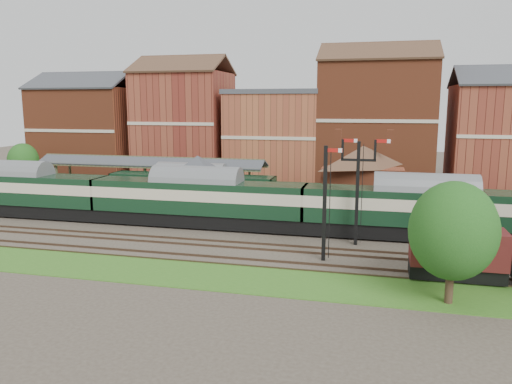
% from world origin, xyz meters
% --- Properties ---
extents(ground, '(160.00, 160.00, 0.00)m').
position_xyz_m(ground, '(0.00, 0.00, 0.00)').
color(ground, '#473D33').
rests_on(ground, ground).
extents(grass_back, '(90.00, 4.50, 0.06)m').
position_xyz_m(grass_back, '(0.00, 16.00, 0.03)').
color(grass_back, '#2D6619').
rests_on(grass_back, ground).
extents(grass_front, '(90.00, 5.00, 0.06)m').
position_xyz_m(grass_front, '(0.00, -12.00, 0.03)').
color(grass_front, '#2D6619').
rests_on(grass_front, ground).
extents(fence, '(90.00, 0.12, 1.50)m').
position_xyz_m(fence, '(0.00, 18.00, 0.75)').
color(fence, '#193823').
rests_on(fence, ground).
extents(platform, '(55.00, 3.40, 1.00)m').
position_xyz_m(platform, '(-5.00, 9.75, 0.50)').
color(platform, '#2D2D2D').
rests_on(platform, ground).
extents(signal_box, '(5.40, 5.40, 6.00)m').
position_xyz_m(signal_box, '(-3.00, 3.25, 3.19)').
color(signal_box, '#6B7F5A').
rests_on(signal_box, ground).
extents(brick_hut, '(3.20, 2.64, 2.94)m').
position_xyz_m(brick_hut, '(5.00, 3.25, 1.20)').
color(brick_hut, maroon).
rests_on(brick_hut, ground).
extents(station_building, '(8.10, 8.10, 5.90)m').
position_xyz_m(station_building, '(12.00, 9.75, 3.96)').
color(station_building, brown).
rests_on(station_building, platform).
extents(canopy, '(26.00, 3.89, 4.08)m').
position_xyz_m(canopy, '(-11.00, 9.75, 4.58)').
color(canopy, '#444D30').
rests_on(canopy, platform).
extents(semaphore_bracket, '(3.60, 0.25, 8.18)m').
position_xyz_m(semaphore_bracket, '(12.04, -2.50, 4.63)').
color(semaphore_bracket, black).
rests_on(semaphore_bracket, ground).
extents(semaphore_siding, '(1.23, 0.25, 8.00)m').
position_xyz_m(semaphore_siding, '(10.02, -7.00, 4.16)').
color(semaphore_siding, black).
rests_on(semaphore_siding, ground).
extents(town_backdrop, '(69.00, 10.00, 16.00)m').
position_xyz_m(town_backdrop, '(-0.18, 25.00, 7.00)').
color(town_backdrop, brown).
rests_on(town_backdrop, ground).
extents(dmu_train, '(57.16, 3.00, 4.39)m').
position_xyz_m(dmu_train, '(-1.90, 0.00, 2.56)').
color(dmu_train, black).
rests_on(dmu_train, ground).
extents(platform_railcar, '(17.21, 2.71, 3.96)m').
position_xyz_m(platform_railcar, '(-4.92, 6.50, 2.33)').
color(platform_railcar, black).
rests_on(platform_railcar, ground).
extents(goods_van_b, '(5.57, 2.41, 3.38)m').
position_xyz_m(goods_van_b, '(18.39, -9.00, 1.93)').
color(goods_van_b, black).
rests_on(goods_van_b, ground).
extents(tree_far, '(4.64, 4.64, 6.77)m').
position_xyz_m(tree_far, '(17.47, -13.12, 4.09)').
color(tree_far, '#382619').
rests_on(tree_far, ground).
extents(tree_back, '(3.93, 3.93, 5.75)m').
position_xyz_m(tree_back, '(-31.55, 15.04, 3.47)').
color(tree_back, '#382619').
rests_on(tree_back, ground).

